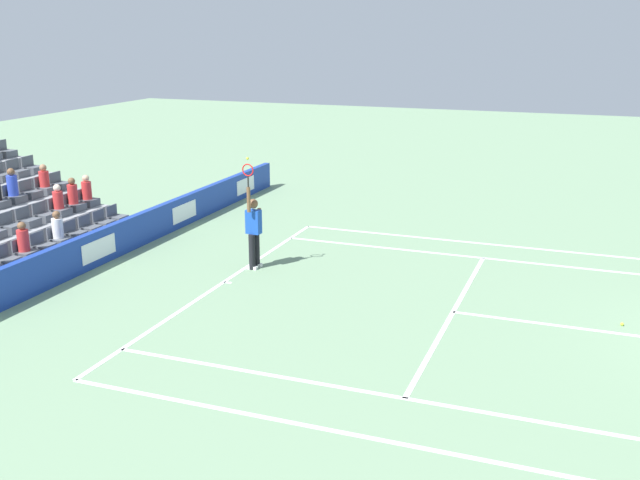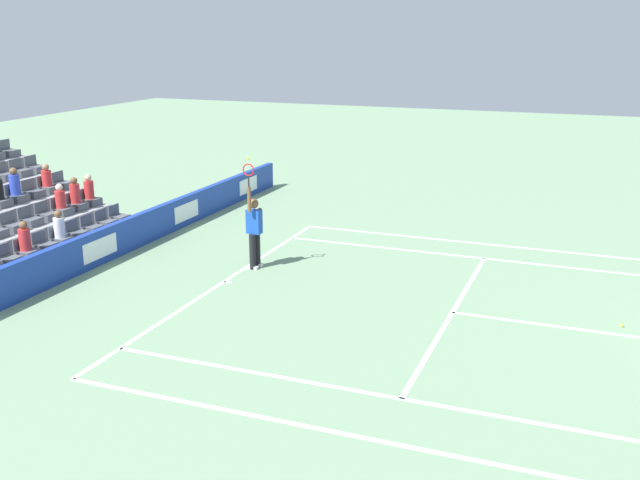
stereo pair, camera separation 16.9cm
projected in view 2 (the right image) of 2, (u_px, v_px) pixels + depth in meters
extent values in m
cube|color=white|center=(224.00, 282.00, 17.80)|extent=(10.97, 0.10, 0.01)
cube|color=white|center=(453.00, 312.00, 15.89)|extent=(8.23, 0.10, 0.01)
cube|color=white|center=(613.00, 334.00, 14.77)|extent=(0.10, 6.40, 0.01)
cube|color=white|center=(429.00, 404.00, 12.04)|extent=(0.10, 11.89, 0.01)
cube|color=white|center=(502.00, 260.00, 19.42)|extent=(0.10, 11.89, 0.01)
cube|color=white|center=(407.00, 446.00, 10.82)|extent=(0.10, 11.89, 0.01)
cube|color=white|center=(509.00, 246.00, 20.64)|extent=(0.10, 11.89, 0.01)
cube|color=white|center=(228.00, 282.00, 17.77)|extent=(0.10, 0.20, 0.01)
cube|color=#193899|center=(97.00, 248.00, 18.94)|extent=(20.96, 0.20, 0.90)
cube|color=white|center=(248.00, 185.00, 26.42)|extent=(1.34, 0.01, 0.51)
cube|color=white|center=(187.00, 212.00, 22.66)|extent=(1.34, 0.01, 0.51)
cube|color=white|center=(100.00, 248.00, 18.90)|extent=(1.34, 0.01, 0.51)
cylinder|color=black|center=(257.00, 249.00, 18.83)|extent=(0.16, 0.16, 0.90)
cylinder|color=black|center=(253.00, 252.00, 18.62)|extent=(0.16, 0.16, 0.90)
cube|color=white|center=(258.00, 265.00, 18.95)|extent=(0.13, 0.27, 0.08)
cube|color=white|center=(253.00, 267.00, 18.74)|extent=(0.13, 0.27, 0.08)
cube|color=#1947B2|center=(254.00, 222.00, 18.52)|extent=(0.24, 0.37, 0.60)
sphere|color=brown|center=(254.00, 204.00, 18.39)|extent=(0.24, 0.24, 0.24)
cylinder|color=brown|center=(249.00, 199.00, 18.16)|extent=(0.09, 0.09, 0.62)
cylinder|color=brown|center=(260.00, 219.00, 18.69)|extent=(0.09, 0.09, 0.56)
cylinder|color=black|center=(249.00, 181.00, 18.04)|extent=(0.04, 0.04, 0.28)
torus|color=red|center=(248.00, 170.00, 17.96)|extent=(0.05, 0.31, 0.31)
sphere|color=#D1E533|center=(248.00, 158.00, 17.88)|extent=(0.07, 0.07, 0.07)
cube|color=gray|center=(63.00, 253.00, 19.38)|extent=(5.58, 0.95, 0.42)
cube|color=#545960|center=(120.00, 219.00, 21.52)|extent=(0.48, 0.44, 0.20)
cube|color=#545960|center=(113.00, 210.00, 21.52)|extent=(0.48, 0.04, 0.30)
cube|color=#545960|center=(107.00, 224.00, 20.96)|extent=(0.48, 0.44, 0.20)
cube|color=#545960|center=(100.00, 215.00, 20.97)|extent=(0.48, 0.04, 0.30)
cube|color=#545960|center=(92.00, 229.00, 20.41)|extent=(0.48, 0.44, 0.20)
cube|color=#545960|center=(86.00, 220.00, 20.41)|extent=(0.48, 0.04, 0.30)
cube|color=#545960|center=(78.00, 235.00, 19.85)|extent=(0.48, 0.44, 0.20)
cube|color=#545960|center=(71.00, 225.00, 19.85)|extent=(0.48, 0.04, 0.30)
cube|color=#545960|center=(62.00, 241.00, 19.30)|extent=(0.48, 0.44, 0.20)
cube|color=#545960|center=(55.00, 231.00, 19.30)|extent=(0.48, 0.04, 0.30)
cube|color=#545960|center=(45.00, 247.00, 18.74)|extent=(0.48, 0.44, 0.20)
cube|color=#545960|center=(38.00, 237.00, 18.74)|extent=(0.48, 0.04, 0.30)
cube|color=#545960|center=(28.00, 254.00, 18.19)|extent=(0.48, 0.44, 0.20)
cube|color=#545960|center=(20.00, 244.00, 18.19)|extent=(0.48, 0.04, 0.30)
cube|color=#545960|center=(9.00, 261.00, 17.63)|extent=(0.48, 0.44, 0.20)
cube|color=#545960|center=(1.00, 250.00, 17.63)|extent=(0.48, 0.04, 0.30)
cube|color=gray|center=(33.00, 241.00, 19.66)|extent=(5.58, 0.95, 0.84)
cube|color=#545960|center=(91.00, 202.00, 21.74)|extent=(0.48, 0.44, 0.20)
cube|color=#545960|center=(85.00, 193.00, 21.74)|extent=(0.48, 0.04, 0.30)
cube|color=#545960|center=(78.00, 207.00, 21.18)|extent=(0.48, 0.44, 0.20)
cube|color=#545960|center=(71.00, 197.00, 21.18)|extent=(0.48, 0.04, 0.30)
cube|color=#545960|center=(63.00, 211.00, 20.62)|extent=(0.48, 0.44, 0.20)
cube|color=#545960|center=(56.00, 202.00, 20.62)|extent=(0.48, 0.04, 0.30)
cube|color=#545960|center=(47.00, 217.00, 20.07)|extent=(0.48, 0.44, 0.20)
cube|color=#545960|center=(41.00, 207.00, 20.07)|extent=(0.48, 0.04, 0.30)
cube|color=#545960|center=(31.00, 222.00, 19.51)|extent=(0.48, 0.44, 0.20)
cube|color=#545960|center=(24.00, 212.00, 19.51)|extent=(0.48, 0.04, 0.30)
cube|color=#545960|center=(14.00, 228.00, 18.96)|extent=(0.48, 0.44, 0.20)
cube|color=#545960|center=(6.00, 218.00, 18.96)|extent=(0.48, 0.04, 0.30)
cube|color=gray|center=(4.00, 230.00, 19.93)|extent=(5.58, 0.95, 1.26)
cube|color=#545960|center=(64.00, 185.00, 21.95)|extent=(0.48, 0.44, 0.20)
cube|color=#545960|center=(57.00, 177.00, 21.95)|extent=(0.48, 0.04, 0.30)
cube|color=#545960|center=(49.00, 190.00, 21.39)|extent=(0.48, 0.44, 0.20)
cube|color=#545960|center=(43.00, 181.00, 21.40)|extent=(0.48, 0.04, 0.30)
cube|color=#545960|center=(34.00, 194.00, 20.84)|extent=(0.48, 0.44, 0.20)
cube|color=#545960|center=(27.00, 185.00, 20.84)|extent=(0.48, 0.04, 0.30)
cube|color=#545960|center=(18.00, 199.00, 20.28)|extent=(0.48, 0.44, 0.20)
cube|color=#545960|center=(11.00, 189.00, 20.28)|extent=(0.48, 0.04, 0.30)
cube|color=#545960|center=(1.00, 203.00, 19.73)|extent=(0.48, 0.44, 0.20)
cube|color=#545960|center=(36.00, 169.00, 22.17)|extent=(0.48, 0.44, 0.20)
cube|color=#545960|center=(30.00, 160.00, 22.17)|extent=(0.48, 0.04, 0.30)
cube|color=#545960|center=(21.00, 173.00, 21.61)|extent=(0.48, 0.44, 0.20)
cube|color=#545960|center=(15.00, 164.00, 21.61)|extent=(0.48, 0.04, 0.30)
cube|color=#545960|center=(5.00, 177.00, 21.05)|extent=(0.48, 0.44, 0.20)
cube|color=#545960|center=(10.00, 153.00, 22.38)|extent=(0.48, 0.44, 0.20)
cube|color=#545960|center=(3.00, 145.00, 22.38)|extent=(0.48, 0.04, 0.30)
cylinder|color=red|center=(60.00, 199.00, 20.55)|extent=(0.28, 0.28, 0.48)
sphere|color=beige|center=(59.00, 187.00, 20.46)|extent=(0.20, 0.20, 0.20)
cylinder|color=red|center=(47.00, 178.00, 21.32)|extent=(0.28, 0.28, 0.45)
sphere|color=#9E7251|center=(45.00, 167.00, 21.23)|extent=(0.20, 0.20, 0.20)
cylinder|color=blue|center=(15.00, 185.00, 20.20)|extent=(0.28, 0.28, 0.55)
sphere|color=brown|center=(13.00, 171.00, 20.09)|extent=(0.20, 0.20, 0.20)
cylinder|color=red|center=(25.00, 240.00, 18.10)|extent=(0.28, 0.28, 0.53)
sphere|color=brown|center=(23.00, 225.00, 18.00)|extent=(0.20, 0.20, 0.20)
cylinder|color=red|center=(89.00, 190.00, 21.65)|extent=(0.28, 0.28, 0.51)
sphere|color=#D3A884|center=(88.00, 178.00, 21.56)|extent=(0.20, 0.20, 0.20)
cylinder|color=white|center=(59.00, 228.00, 19.22)|extent=(0.28, 0.28, 0.52)
sphere|color=brown|center=(58.00, 214.00, 19.12)|extent=(0.20, 0.20, 0.20)
cylinder|color=red|center=(75.00, 194.00, 21.09)|extent=(0.28, 0.28, 0.55)
sphere|color=brown|center=(74.00, 181.00, 20.99)|extent=(0.20, 0.20, 0.20)
sphere|color=#D1E533|center=(622.00, 325.00, 15.12)|extent=(0.07, 0.07, 0.07)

